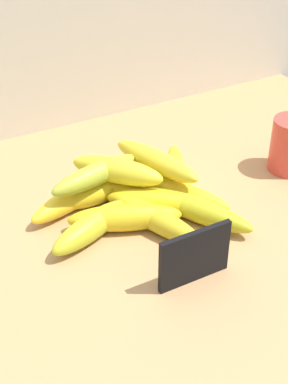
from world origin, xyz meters
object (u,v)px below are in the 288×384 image
(banana_4, at_px, (128,193))
(banana_9, at_px, (154,218))
(banana_6, at_px, (196,209))
(banana_8, at_px, (125,218))
(banana_5, at_px, (149,180))
(banana_1, at_px, (102,191))
(banana_12, at_px, (95,175))
(banana_11, at_px, (156,161))
(banana_3, at_px, (176,191))
(banana_10, at_px, (176,173))
(banana_13, at_px, (117,171))
(chalkboard_sign, at_px, (194,258))
(banana_2, at_px, (76,196))
(banana_7, at_px, (160,202))
(banana_0, at_px, (91,227))

(banana_4, distance_m, banana_9, 0.08)
(banana_6, xyz_separation_m, banana_8, (-0.11, 0.03, 0.00))
(banana_5, bearing_deg, banana_9, -114.67)
(banana_1, relative_size, banana_9, 0.78)
(banana_6, distance_m, banana_9, 0.07)
(banana_12, bearing_deg, banana_11, -7.80)
(banana_3, relative_size, banana_5, 1.25)
(banana_1, distance_m, banana_3, 0.12)
(banana_9, distance_m, banana_10, 0.14)
(banana_8, height_order, banana_13, banana_13)
(banana_10, xyz_separation_m, banana_13, (-0.12, -0.00, 0.04))
(chalkboard_sign, height_order, banana_12, chalkboard_sign)
(chalkboard_sign, xyz_separation_m, banana_2, (-0.07, 0.24, -0.02))
(banana_7, bearing_deg, banana_11, 66.42)
(banana_1, distance_m, banana_7, 0.10)
(banana_3, bearing_deg, banana_2, 156.30)
(banana_9, bearing_deg, banana_10, 44.86)
(banana_5, bearing_deg, banana_3, -62.44)
(banana_9, relative_size, banana_10, 1.00)
(banana_0, distance_m, banana_13, 0.12)
(banana_8, xyz_separation_m, banana_11, (0.09, 0.07, 0.04))
(banana_5, bearing_deg, banana_8, -137.87)
(banana_9, distance_m, banana_11, 0.11)
(banana_6, bearing_deg, banana_0, 166.74)
(banana_11, bearing_deg, chalkboard_sign, -106.48)
(banana_2, bearing_deg, chalkboard_sign, -73.28)
(banana_11, height_order, banana_13, banana_11)
(banana_7, height_order, banana_10, banana_7)
(banana_7, bearing_deg, banana_8, -170.62)
(banana_6, height_order, banana_9, banana_6)
(banana_4, height_order, banana_8, banana_8)
(banana_1, xyz_separation_m, banana_4, (0.04, -0.02, -0.00))
(banana_0, distance_m, banana_6, 0.17)
(chalkboard_sign, relative_size, banana_2, 0.59)
(banana_3, height_order, banana_7, banana_7)
(banana_4, relative_size, banana_10, 0.91)
(banana_4, bearing_deg, banana_13, 125.89)
(banana_2, distance_m, banana_4, 0.09)
(banana_0, bearing_deg, banana_8, -5.87)
(banana_4, bearing_deg, banana_5, 15.82)
(banana_0, bearing_deg, banana_3, 7.68)
(banana_3, relative_size, banana_6, 0.99)
(banana_4, relative_size, banana_5, 1.12)
(chalkboard_sign, distance_m, banana_12, 0.24)
(banana_5, height_order, banana_13, banana_13)
(banana_10, distance_m, banana_13, 0.12)
(banana_2, bearing_deg, banana_4, -21.68)
(banana_3, height_order, banana_8, banana_8)
(banana_0, xyz_separation_m, banana_13, (0.08, 0.07, 0.04))
(banana_8, bearing_deg, banana_7, 9.38)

